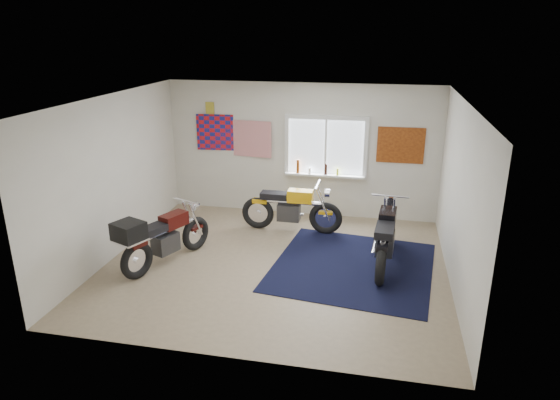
% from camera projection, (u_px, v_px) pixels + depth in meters
% --- Properties ---
extents(ground, '(5.50, 5.50, 0.00)m').
position_uv_depth(ground, '(275.00, 265.00, 8.22)').
color(ground, '#9E896B').
rests_on(ground, ground).
extents(room_shell, '(5.50, 5.50, 5.50)m').
position_uv_depth(room_shell, '(275.00, 169.00, 7.69)').
color(room_shell, white).
rests_on(room_shell, ground).
extents(navy_rug, '(2.79, 2.87, 0.01)m').
position_uv_depth(navy_rug, '(353.00, 266.00, 8.16)').
color(navy_rug, black).
rests_on(navy_rug, ground).
extents(window_assembly, '(1.66, 0.17, 1.26)m').
position_uv_depth(window_assembly, '(326.00, 151.00, 9.96)').
color(window_assembly, white).
rests_on(window_assembly, room_shell).
extents(oil_bottles, '(0.87, 0.07, 0.28)m').
position_uv_depth(oil_bottles, '(312.00, 168.00, 10.07)').
color(oil_bottles, brown).
rests_on(oil_bottles, window_assembly).
extents(flag_display, '(1.60, 0.10, 1.17)m').
position_uv_depth(flag_display, '(210.00, 108.00, 10.18)').
color(flag_display, red).
rests_on(flag_display, room_shell).
extents(triumph_poster, '(0.90, 0.03, 0.70)m').
position_uv_depth(triumph_poster, '(401.00, 145.00, 9.64)').
color(triumph_poster, '#A54C14').
rests_on(triumph_poster, room_shell).
extents(yellow_triumph, '(1.95, 0.58, 0.98)m').
position_uv_depth(yellow_triumph, '(291.00, 209.00, 9.48)').
color(yellow_triumph, black).
rests_on(yellow_triumph, ground).
extents(black_chrome_bike, '(0.62, 2.04, 1.04)m').
position_uv_depth(black_chrome_bike, '(385.00, 239.00, 8.10)').
color(black_chrome_bike, black).
rests_on(black_chrome_bike, navy_rug).
extents(maroon_tourer, '(1.02, 1.85, 0.97)m').
position_uv_depth(maroon_tourer, '(160.00, 238.00, 8.02)').
color(maroon_tourer, black).
rests_on(maroon_tourer, ground).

